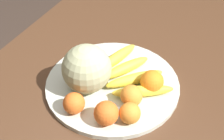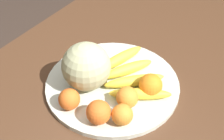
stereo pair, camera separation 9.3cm
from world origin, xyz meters
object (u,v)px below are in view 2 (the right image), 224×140
at_px(melon, 86,66).
at_px(orange_front_left, 127,97).
at_px(orange_back_right, 151,85).
at_px(fruit_bowl, 112,84).
at_px(orange_mid_center, 69,99).
at_px(kitchen_table, 115,105).
at_px(banana_bunch, 129,75).
at_px(orange_back_left, 122,115).
at_px(orange_front_right, 99,112).

xyz_separation_m(melon, orange_front_left, (0.01, 0.14, -0.04)).
xyz_separation_m(melon, orange_back_right, (-0.07, 0.18, -0.04)).
bearing_deg(fruit_bowl, orange_mid_center, -15.88).
distance_m(kitchen_table, banana_bunch, 0.14).
height_order(kitchen_table, banana_bunch, banana_bunch).
bearing_deg(orange_front_left, orange_back_right, 156.92).
xyz_separation_m(fruit_bowl, orange_mid_center, (0.15, -0.04, 0.04)).
relative_size(orange_mid_center, orange_back_left, 1.04).
bearing_deg(orange_front_left, banana_bunch, -151.94).
bearing_deg(kitchen_table, orange_back_right, 93.74).
xyz_separation_m(kitchen_table, melon, (0.06, -0.06, 0.19)).
bearing_deg(orange_mid_center, banana_bunch, 157.75).
relative_size(fruit_bowl, orange_back_left, 6.97).
bearing_deg(orange_front_right, melon, -130.69).
bearing_deg(banana_bunch, fruit_bowl, 176.47).
xyz_separation_m(melon, banana_bunch, (-0.09, 0.09, -0.05)).
bearing_deg(orange_back_right, banana_bunch, -104.24).
distance_m(fruit_bowl, melon, 0.11).
distance_m(orange_mid_center, orange_back_left, 0.16).
relative_size(orange_mid_center, orange_back_right, 0.88).
distance_m(melon, orange_front_right, 0.15).
height_order(fruit_bowl, orange_front_left, orange_front_left).
distance_m(melon, orange_mid_center, 0.11).
distance_m(orange_front_right, orange_back_left, 0.06).
height_order(fruit_bowl, melon, melon).
distance_m(orange_back_left, orange_back_right, 0.14).
height_order(fruit_bowl, banana_bunch, banana_bunch).
bearing_deg(orange_front_left, melon, -92.15).
relative_size(fruit_bowl, orange_mid_center, 6.70).
distance_m(orange_mid_center, orange_back_right, 0.24).
relative_size(banana_bunch, orange_back_left, 4.47).
bearing_deg(orange_back_right, orange_front_left, -23.08).
bearing_deg(orange_back_left, melon, -111.30).
bearing_deg(melon, orange_back_left, 68.70).
bearing_deg(fruit_bowl, orange_back_right, 99.80).
distance_m(orange_front_left, orange_front_right, 0.10).
height_order(orange_front_left, orange_mid_center, orange_front_left).
distance_m(banana_bunch, orange_back_left, 0.17).
relative_size(kitchen_table, orange_back_right, 21.57).
bearing_deg(orange_back_left, orange_front_right, -60.45).
height_order(kitchen_table, melon, melon).
height_order(fruit_bowl, orange_back_right, orange_back_right).
distance_m(kitchen_table, orange_front_left, 0.18).
relative_size(kitchen_table, banana_bunch, 5.67).
bearing_deg(orange_back_right, melon, -68.30).
relative_size(banana_bunch, orange_mid_center, 4.30).
bearing_deg(orange_front_left, fruit_bowl, -122.16).
relative_size(orange_front_right, orange_mid_center, 1.10).
height_order(banana_bunch, orange_back_right, orange_back_right).
xyz_separation_m(kitchen_table, orange_back_right, (-0.01, 0.12, 0.15)).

